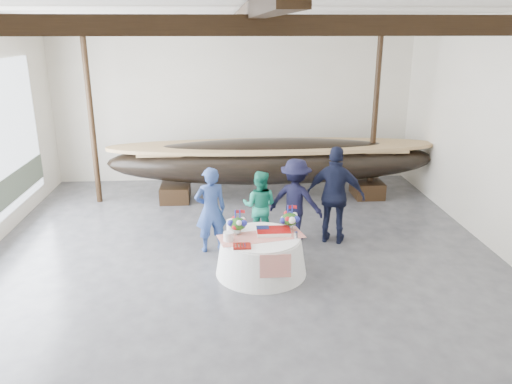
{
  "coord_description": "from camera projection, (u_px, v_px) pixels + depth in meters",
  "views": [
    {
      "loc": [
        -0.3,
        -8.07,
        4.23
      ],
      "look_at": [
        0.32,
        1.46,
        1.08
      ],
      "focal_mm": 35.0,
      "sensor_mm": 36.0,
      "label": 1
    }
  ],
  "objects": [
    {
      "name": "guest_man_left",
      "position": [
        296.0,
        200.0,
        10.19
      ],
      "size": [
        1.29,
        1.06,
        1.74
      ],
      "primitive_type": "imported",
      "rotation": [
        0.0,
        0.0,
        2.71
      ],
      "color": "black",
      "rests_on": "ground"
    },
    {
      "name": "wall_back",
      "position": [
        234.0,
        102.0,
        13.97
      ],
      "size": [
        10.0,
        0.02,
        4.5
      ],
      "primitive_type": "cube",
      "color": "silver",
      "rests_on": "ground"
    },
    {
      "name": "guest_man_right",
      "position": [
        335.0,
        195.0,
        10.06
      ],
      "size": [
        1.28,
        0.88,
        2.01
      ],
      "primitive_type": "imported",
      "rotation": [
        0.0,
        0.0,
        2.77
      ],
      "color": "black",
      "rests_on": "ground"
    },
    {
      "name": "tabletop_items",
      "position": [
        262.0,
        225.0,
        8.95
      ],
      "size": [
        1.59,
        0.99,
        0.4
      ],
      "color": "red",
      "rests_on": "banquet_table"
    },
    {
      "name": "ceiling",
      "position": [
        241.0,
        9.0,
        7.58
      ],
      "size": [
        10.0,
        12.0,
        0.01
      ],
      "primitive_type": "cube",
      "color": "white",
      "rests_on": "wall_back"
    },
    {
      "name": "longboat_display",
      "position": [
        273.0,
        161.0,
        12.71
      ],
      "size": [
        8.34,
        1.67,
        1.56
      ],
      "color": "black",
      "rests_on": "ground"
    },
    {
      "name": "guest_woman_blue",
      "position": [
        211.0,
        210.0,
        9.7
      ],
      "size": [
        0.71,
        0.55,
        1.71
      ],
      "primitive_type": "imported",
      "rotation": [
        0.0,
        0.0,
        3.39
      ],
      "color": "navy",
      "rests_on": "ground"
    },
    {
      "name": "pavilion_structure",
      "position": [
        240.0,
        42.0,
        8.44
      ],
      "size": [
        9.8,
        11.76,
        4.5
      ],
      "color": "black",
      "rests_on": "ground"
    },
    {
      "name": "banquet_table",
      "position": [
        261.0,
        255.0,
        8.96
      ],
      "size": [
        1.63,
        1.63,
        0.71
      ],
      "color": "white",
      "rests_on": "ground"
    },
    {
      "name": "guest_woman_teal",
      "position": [
        260.0,
        206.0,
        10.25
      ],
      "size": [
        0.85,
        0.74,
        1.49
      ],
      "primitive_type": "imported",
      "rotation": [
        0.0,
        0.0,
        2.87
      ],
      "color": "#1B8C6D",
      "rests_on": "ground"
    },
    {
      "name": "floor",
      "position": [
        243.0,
        274.0,
        8.99
      ],
      "size": [
        10.0,
        12.0,
        0.01
      ],
      "primitive_type": "cube",
      "color": "#3D3D42",
      "rests_on": "ground"
    }
  ]
}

